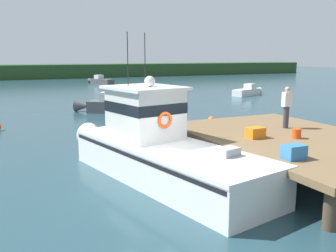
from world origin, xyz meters
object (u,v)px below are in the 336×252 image
Objects in this scene: mooring_buoy_outer at (212,120)px; moored_boat_mid_harbor at (115,106)px; moored_boat_far_right at (100,81)px; bait_bucket at (296,134)px; crate_single_far at (294,152)px; deckhand_by_the_boat at (287,106)px; crate_single_by_cleat at (255,133)px; main_fishing_boat at (156,147)px; moored_boat_near_channel at (248,91)px.

moored_boat_mid_harbor is at bearing 118.96° from mooring_buoy_outer.
bait_bucket is at bearing -96.41° from moored_boat_far_right.
mooring_buoy_outer is (3.80, -6.87, -0.26)m from moored_boat_mid_harbor.
crate_single_far reaches higher than mooring_buoy_outer.
deckhand_by_the_boat reaches higher than crate_single_far.
deckhand_by_the_boat is (2.23, 0.97, 0.68)m from crate_single_by_cleat.
moored_boat_far_right is at bearing 83.59° from bait_bucket.
main_fishing_boat reaches higher than mooring_buoy_outer.
main_fishing_boat is at bearing -179.28° from deckhand_by_the_boat.
main_fishing_boat is 2.20× the size of moored_boat_near_channel.
main_fishing_boat is 4.88m from bait_bucket.
bait_bucket is 0.08× the size of moored_boat_near_channel.
crate_single_by_cleat is at bearing 151.39° from bait_bucket.
mooring_buoy_outer is at bearing 69.20° from crate_single_far.
moored_boat_far_right is at bearing 81.42° from crate_single_far.
bait_bucket is at bearing -84.61° from moored_boat_mid_harbor.
moored_boat_far_right is (6.16, 43.19, -0.95)m from crate_single_by_cleat.
main_fishing_boat is 5.70m from deckhand_by_the_boat.
mooring_buoy_outer is at bearing -61.04° from moored_boat_mid_harbor.
crate_single_by_cleat is 43.64m from moored_boat_far_right.
moored_boat_mid_harbor is at bearing 99.86° from deckhand_by_the_boat.
main_fishing_boat reaches higher than crate_single_by_cleat.
main_fishing_boat is at bearing -131.86° from mooring_buoy_outer.
bait_bucket is 0.72× the size of mooring_buoy_outer.
moored_boat_far_right is 0.93× the size of moored_boat_mid_harbor.
crate_single_by_cleat is 9.34m from mooring_buoy_outer.
moored_boat_far_right is at bearing 84.68° from deckhand_by_the_boat.
moored_boat_far_right is at bearing 85.63° from mooring_buoy_outer.
crate_single_by_cleat reaches higher than moored_boat_far_right.
main_fishing_boat is 29.31× the size of bait_bucket.
crate_single_by_cleat is 1.40m from bait_bucket.
crate_single_far is 1.27× the size of mooring_buoy_outer.
moored_boat_near_channel is 0.86× the size of moored_boat_mid_harbor.
crate_single_by_cleat is at bearing -98.12° from moored_boat_far_right.
moored_boat_mid_harbor is at bearing -159.78° from moored_boat_near_channel.
moored_boat_near_channel is 9.61× the size of mooring_buoy_outer.
bait_bucket reaches higher than mooring_buoy_outer.
crate_single_by_cleat is 0.13× the size of moored_boat_near_channel.
main_fishing_boat is at bearing -102.70° from moored_boat_far_right.
moored_boat_far_right is (9.53, 42.29, -0.58)m from main_fishing_boat.
moored_boat_far_right is (6.92, 45.87, -0.97)m from crate_single_far.
deckhand_by_the_boat is at bearing 58.76° from bait_bucket.
moored_boat_near_channel is 0.92× the size of moored_boat_far_right.
crate_single_far is at bearing -53.85° from main_fishing_boat.
moored_boat_near_channel is 17.03m from moored_boat_mid_harbor.
mooring_buoy_outer is (-12.18, -12.76, -0.16)m from moored_boat_near_channel.
crate_single_far reaches higher than bait_bucket.
crate_single_by_cleat reaches higher than bait_bucket.
moored_boat_mid_harbor is at bearing 95.39° from bait_bucket.
main_fishing_boat is 10.34m from mooring_buoy_outer.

